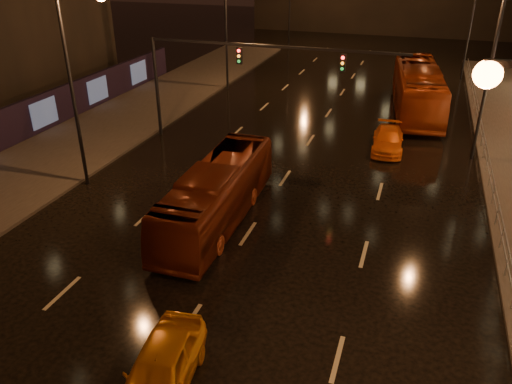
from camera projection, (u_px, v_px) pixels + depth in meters
ground at (303, 151)px, 30.14m from camera, size 140.00×140.00×0.00m
sidewalk_left at (62, 153)px, 29.71m from camera, size 7.00×70.00×0.15m
traffic_signal at (223, 67)px, 29.45m from camera, size 15.31×0.32×6.20m
railing_right at (491, 173)px, 25.14m from camera, size 0.05×56.00×1.00m
bus_red at (217, 193)px, 22.11m from camera, size 2.51×9.84×2.73m
bus_curb at (417, 89)px, 36.36m from camera, size 4.26×12.61×3.44m
taxi_near at (160, 370)px, 13.82m from camera, size 2.27×4.47×1.46m
taxi_far at (388, 140)px, 30.13m from camera, size 2.02×4.46×1.27m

